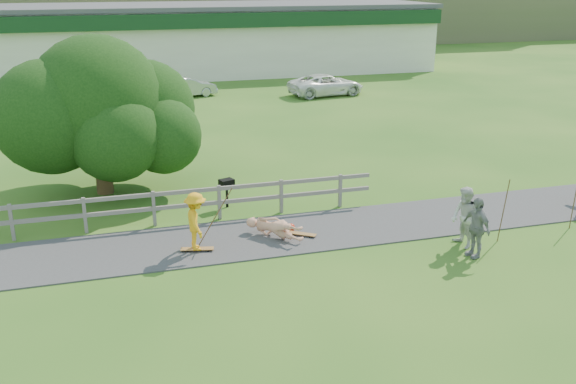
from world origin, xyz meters
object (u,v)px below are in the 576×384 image
(bbq, at_px, (227,193))
(car_silver, at_px, (186,87))
(skater_rider, at_px, (196,225))
(car_white, at_px, (326,85))
(spectator_b, at_px, (476,227))
(spectator_a, at_px, (465,218))
(skater_fallen, at_px, (274,228))
(tree, at_px, (100,132))

(bbq, bearing_deg, car_silver, 66.86)
(skater_rider, bearing_deg, car_white, -29.47)
(spectator_b, bearing_deg, skater_rider, -116.80)
(spectator_a, height_order, bbq, spectator_a)
(car_silver, bearing_deg, skater_fallen, 164.31)
(skater_fallen, relative_size, car_white, 0.38)
(skater_fallen, xyz_separation_m, spectator_b, (4.87, -2.71, 0.52))
(bbq, bearing_deg, skater_fallen, -94.13)
(skater_fallen, relative_size, spectator_a, 1.05)
(skater_rider, xyz_separation_m, spectator_a, (7.22, -1.71, 0.06))
(spectator_b, relative_size, car_white, 0.36)
(spectator_a, distance_m, spectator_b, 0.67)
(skater_rider, xyz_separation_m, car_white, (11.47, 21.63, -0.15))
(skater_rider, height_order, car_white, skater_rider)
(spectator_a, bearing_deg, tree, -132.20)
(tree, xyz_separation_m, bbq, (3.80, -2.65, -1.70))
(spectator_a, distance_m, bbq, 7.62)
(spectator_b, distance_m, bbq, 8.04)
(spectator_b, bearing_deg, tree, -139.79)
(car_white, distance_m, bbq, 20.86)
(car_white, height_order, tree, tree)
(spectator_b, relative_size, tree, 0.24)
(spectator_a, relative_size, spectator_b, 1.02)
(skater_rider, height_order, tree, tree)
(skater_rider, relative_size, spectator_b, 0.95)
(spectator_a, xyz_separation_m, car_white, (4.25, 23.34, -0.20))
(car_silver, relative_size, tree, 0.52)
(tree, relative_size, bbq, 7.51)
(skater_rider, distance_m, car_silver, 23.78)
(car_silver, height_order, bbq, car_silver)
(skater_fallen, xyz_separation_m, car_silver, (0.69, 23.27, 0.28))
(car_silver, bearing_deg, spectator_b, 175.14)
(spectator_a, distance_m, car_silver, 25.66)
(spectator_a, height_order, tree, tree)
(skater_fallen, distance_m, spectator_b, 5.59)
(spectator_b, xyz_separation_m, tree, (-9.46, 8.34, 1.33))
(spectator_a, bearing_deg, skater_rider, -106.68)
(skater_fallen, relative_size, spectator_b, 1.07)
(car_white, bearing_deg, tree, 130.29)
(skater_rider, bearing_deg, skater_fallen, -83.51)
(skater_rider, xyz_separation_m, skater_fallen, (2.29, 0.32, -0.48))
(skater_rider, relative_size, tree, 0.23)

